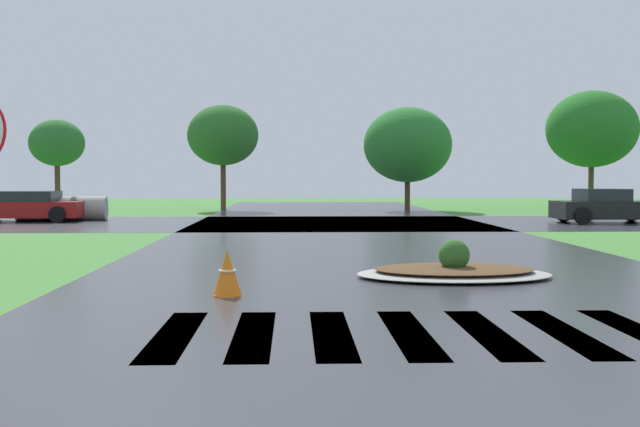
# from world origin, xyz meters

# --- Properties ---
(asphalt_roadway) EXTENTS (11.20, 80.00, 0.01)m
(asphalt_roadway) POSITION_xyz_m (0.00, 10.00, 0.00)
(asphalt_roadway) COLOR #35353A
(asphalt_roadway) RESTS_ON ground
(asphalt_cross_road) EXTENTS (90.00, 10.08, 0.01)m
(asphalt_cross_road) POSITION_xyz_m (0.00, 25.99, 0.00)
(asphalt_cross_road) COLOR #35353A
(asphalt_cross_road) RESTS_ON ground
(crosswalk_stripes) EXTENTS (6.75, 2.91, 0.01)m
(crosswalk_stripes) POSITION_xyz_m (0.00, 4.71, 0.00)
(crosswalk_stripes) COLOR white
(crosswalk_stripes) RESTS_ON ground
(median_island) EXTENTS (3.49, 2.36, 0.68)m
(median_island) POSITION_xyz_m (1.09, 9.68, 0.12)
(median_island) COLOR #9E9B93
(median_island) RESTS_ON ground
(car_silver_hatch) EXTENTS (4.56, 2.10, 1.22)m
(car_silver_hatch) POSITION_xyz_m (-12.49, 27.48, 0.59)
(car_silver_hatch) COLOR maroon
(car_silver_hatch) RESTS_ON ground
(car_blue_compact) EXTENTS (4.11, 2.26, 1.33)m
(car_blue_compact) POSITION_xyz_m (10.39, 25.78, 0.61)
(car_blue_compact) COLOR black
(car_blue_compact) RESTS_ON ground
(drainage_pipe_stack) EXTENTS (3.64, 1.22, 0.98)m
(drainage_pipe_stack) POSITION_xyz_m (-11.26, 28.18, 0.49)
(drainage_pipe_stack) COLOR #9E9B93
(drainage_pipe_stack) RESTS_ON ground
(traffic_cone) EXTENTS (0.45, 0.45, 0.70)m
(traffic_cone) POSITION_xyz_m (-2.79, 7.62, 0.34)
(traffic_cone) COLOR orange
(traffic_cone) RESTS_ON ground
(background_treeline) EXTENTS (40.96, 5.00, 6.32)m
(background_treeline) POSITION_xyz_m (6.52, 36.91, 3.78)
(background_treeline) COLOR #4C3823
(background_treeline) RESTS_ON ground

